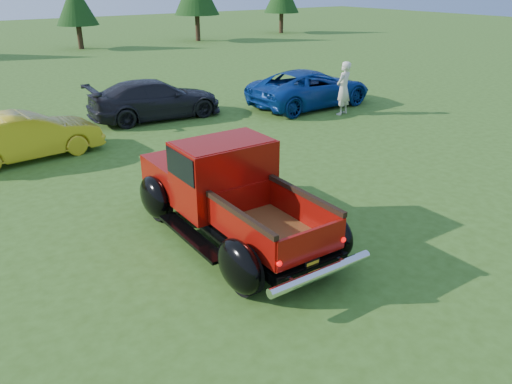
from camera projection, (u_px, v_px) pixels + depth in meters
ground at (263, 252)px, 9.11m from camera, size 120.00×120.00×0.00m
tree_mid_right at (75, 4)px, 33.64m from camera, size 2.82×2.82×4.40m
pickup_truck at (224, 189)px, 9.56m from camera, size 2.40×5.03×1.85m
show_car_yellow at (27, 136)px, 13.59m from camera, size 3.98×1.68×1.28m
show_car_grey at (155, 99)px, 17.51m from camera, size 4.79×2.26×1.35m
show_car_blue at (310, 88)px, 19.14m from camera, size 5.07×2.43×1.40m
spectator at (343, 88)px, 17.89m from camera, size 0.79×0.64×1.90m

